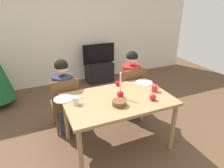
{
  "coord_description": "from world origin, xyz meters",
  "views": [
    {
      "loc": [
        -0.99,
        -2.07,
        1.98
      ],
      "look_at": [
        0.0,
        0.2,
        0.87
      ],
      "focal_mm": 31.7,
      "sensor_mm": 36.0,
      "label": 1
    }
  ],
  "objects_px": {
    "chair_left": "(65,102)",
    "tv": "(99,53)",
    "mug_left": "(76,100)",
    "apple_near_candle": "(118,83)",
    "candle_centerpiece": "(120,92)",
    "plate_left": "(63,99)",
    "apple_by_left_plate": "(153,97)",
    "tv_stand": "(99,72)",
    "mug_right": "(155,88)",
    "person_right_child": "(131,85)",
    "chair_right": "(132,89)",
    "dining_table": "(118,104)",
    "plate_right": "(144,82)",
    "bowl_walnuts": "(119,103)",
    "person_left_child": "(65,98)"
  },
  "relations": [
    {
      "from": "tv",
      "to": "plate_left",
      "type": "height_order",
      "value": "tv"
    },
    {
      "from": "dining_table",
      "to": "apple_by_left_plate",
      "type": "bearing_deg",
      "value": -30.35
    },
    {
      "from": "dining_table",
      "to": "tv",
      "type": "height_order",
      "value": "tv"
    },
    {
      "from": "chair_right",
      "to": "plate_right",
      "type": "xyz_separation_m",
      "value": [
        0.03,
        -0.32,
        0.24
      ]
    },
    {
      "from": "apple_near_candle",
      "to": "plate_right",
      "type": "bearing_deg",
      "value": -9.59
    },
    {
      "from": "apple_near_candle",
      "to": "tv",
      "type": "bearing_deg",
      "value": 78.15
    },
    {
      "from": "apple_by_left_plate",
      "to": "mug_left",
      "type": "bearing_deg",
      "value": 162.75
    },
    {
      "from": "chair_right",
      "to": "mug_left",
      "type": "distance_m",
      "value": 1.25
    },
    {
      "from": "tv_stand",
      "to": "person_right_child",
      "type": "bearing_deg",
      "value": -90.82
    },
    {
      "from": "person_right_child",
      "to": "plate_left",
      "type": "distance_m",
      "value": 1.29
    },
    {
      "from": "mug_left",
      "to": "tv",
      "type": "bearing_deg",
      "value": 63.5
    },
    {
      "from": "bowl_walnuts",
      "to": "plate_right",
      "type": "bearing_deg",
      "value": 35.56
    },
    {
      "from": "tv_stand",
      "to": "mug_right",
      "type": "relative_size",
      "value": 5.21
    },
    {
      "from": "apple_near_candle",
      "to": "chair_left",
      "type": "bearing_deg",
      "value": 161.84
    },
    {
      "from": "person_right_child",
      "to": "plate_left",
      "type": "xyz_separation_m",
      "value": [
        -1.22,
        -0.39,
        0.19
      ]
    },
    {
      "from": "chair_left",
      "to": "person_right_child",
      "type": "xyz_separation_m",
      "value": [
        1.14,
        0.03,
        0.06
      ]
    },
    {
      "from": "person_right_child",
      "to": "mug_left",
      "type": "height_order",
      "value": "person_right_child"
    },
    {
      "from": "tv_stand",
      "to": "mug_left",
      "type": "xyz_separation_m",
      "value": [
        -1.12,
        -2.24,
        0.56
      ]
    },
    {
      "from": "dining_table",
      "to": "chair_left",
      "type": "relative_size",
      "value": 1.56
    },
    {
      "from": "tv",
      "to": "apple_by_left_plate",
      "type": "bearing_deg",
      "value": -94.22
    },
    {
      "from": "chair_left",
      "to": "tv",
      "type": "height_order",
      "value": "tv"
    },
    {
      "from": "tv",
      "to": "mug_right",
      "type": "bearing_deg",
      "value": -90.5
    },
    {
      "from": "plate_right",
      "to": "candle_centerpiece",
      "type": "bearing_deg",
      "value": -152.84
    },
    {
      "from": "candle_centerpiece",
      "to": "apple_near_candle",
      "type": "bearing_deg",
      "value": 69.99
    },
    {
      "from": "tv_stand",
      "to": "tv",
      "type": "xyz_separation_m",
      "value": [
        0.0,
        0.0,
        0.47
      ]
    },
    {
      "from": "dining_table",
      "to": "tv",
      "type": "bearing_deg",
      "value": 76.06
    },
    {
      "from": "tv",
      "to": "candle_centerpiece",
      "type": "xyz_separation_m",
      "value": [
        -0.53,
        -2.29,
        0.11
      ]
    },
    {
      "from": "candle_centerpiece",
      "to": "plate_left",
      "type": "relative_size",
      "value": 1.46
    },
    {
      "from": "person_right_child",
      "to": "apple_near_candle",
      "type": "xyz_separation_m",
      "value": [
        -0.38,
        -0.28,
        0.22
      ]
    },
    {
      "from": "chair_left",
      "to": "candle_centerpiece",
      "type": "relative_size",
      "value": 2.58
    },
    {
      "from": "person_left_child",
      "to": "apple_near_candle",
      "type": "xyz_separation_m",
      "value": [
        0.75,
        -0.28,
        0.22
      ]
    },
    {
      "from": "plate_left",
      "to": "mug_left",
      "type": "distance_m",
      "value": 0.23
    },
    {
      "from": "candle_centerpiece",
      "to": "chair_right",
      "type": "bearing_deg",
      "value": 49.48
    },
    {
      "from": "chair_left",
      "to": "apple_by_left_plate",
      "type": "relative_size",
      "value": 10.57
    },
    {
      "from": "person_right_child",
      "to": "mug_left",
      "type": "xyz_separation_m",
      "value": [
        -1.09,
        -0.58,
        0.23
      ]
    },
    {
      "from": "plate_right",
      "to": "apple_near_candle",
      "type": "distance_m",
      "value": 0.42
    },
    {
      "from": "tv",
      "to": "candle_centerpiece",
      "type": "bearing_deg",
      "value": -103.13
    },
    {
      "from": "apple_by_left_plate",
      "to": "candle_centerpiece",
      "type": "bearing_deg",
      "value": 145.92
    },
    {
      "from": "tv",
      "to": "dining_table",
      "type": "bearing_deg",
      "value": -103.94
    },
    {
      "from": "mug_left",
      "to": "apple_by_left_plate",
      "type": "height_order",
      "value": "mug_left"
    },
    {
      "from": "chair_right",
      "to": "tv_stand",
      "type": "height_order",
      "value": "chair_right"
    },
    {
      "from": "tv",
      "to": "mug_left",
      "type": "bearing_deg",
      "value": -116.5
    },
    {
      "from": "plate_left",
      "to": "person_left_child",
      "type": "bearing_deg",
      "value": 78.49
    },
    {
      "from": "tv_stand",
      "to": "bowl_walnuts",
      "type": "distance_m",
      "value": 2.61
    },
    {
      "from": "mug_left",
      "to": "apple_near_candle",
      "type": "bearing_deg",
      "value": 22.71
    },
    {
      "from": "chair_right",
      "to": "person_left_child",
      "type": "bearing_deg",
      "value": 178.37
    },
    {
      "from": "person_right_child",
      "to": "bowl_walnuts",
      "type": "relative_size",
      "value": 6.53
    },
    {
      "from": "chair_left",
      "to": "chair_right",
      "type": "relative_size",
      "value": 1.0
    },
    {
      "from": "dining_table",
      "to": "apple_near_candle",
      "type": "bearing_deg",
      "value": 65.53
    },
    {
      "from": "person_right_child",
      "to": "apple_near_candle",
      "type": "height_order",
      "value": "person_right_child"
    }
  ]
}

